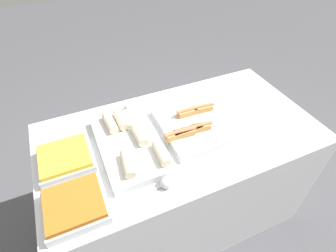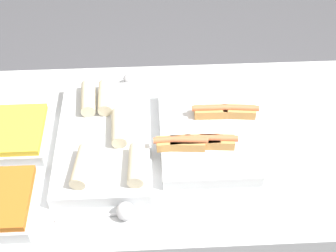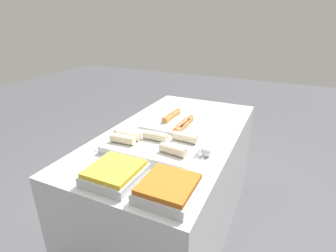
% 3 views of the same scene
% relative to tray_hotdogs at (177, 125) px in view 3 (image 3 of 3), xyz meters
% --- Properties ---
extents(ground_plane, '(12.00, 12.00, 0.00)m').
position_rel_tray_hotdogs_xyz_m(ground_plane, '(-0.06, 0.00, -0.92)').
color(ground_plane, '#4C4C51').
extents(counter, '(1.66, 0.88, 0.89)m').
position_rel_tray_hotdogs_xyz_m(counter, '(-0.06, 0.00, -0.48)').
color(counter, silver).
rests_on(counter, ground_plane).
extents(tray_hotdogs, '(0.39, 0.45, 0.10)m').
position_rel_tray_hotdogs_xyz_m(tray_hotdogs, '(0.00, 0.00, 0.00)').
color(tray_hotdogs, silver).
rests_on(tray_hotdogs, counter).
extents(tray_wraps, '(0.33, 0.56, 0.10)m').
position_rel_tray_hotdogs_xyz_m(tray_wraps, '(-0.37, 0.00, 0.00)').
color(tray_wraps, silver).
rests_on(tray_wraps, counter).
extents(tray_side_front, '(0.27, 0.26, 0.07)m').
position_rel_tray_hotdogs_xyz_m(tray_side_front, '(-0.71, -0.27, 0.00)').
color(tray_side_front, silver).
rests_on(tray_side_front, counter).
extents(tray_side_back, '(0.27, 0.26, 0.07)m').
position_rel_tray_hotdogs_xyz_m(tray_side_back, '(-0.71, 0.03, 0.00)').
color(tray_side_back, silver).
rests_on(tray_side_back, counter).
extents(serving_spoon_near, '(0.25, 0.06, 0.06)m').
position_rel_tray_hotdogs_xyz_m(serving_spoon_near, '(-0.30, -0.31, -0.01)').
color(serving_spoon_near, silver).
rests_on(serving_spoon_near, counter).
extents(serving_spoon_far, '(0.27, 0.06, 0.06)m').
position_rel_tray_hotdogs_xyz_m(serving_spoon_far, '(-0.29, 0.32, -0.01)').
color(serving_spoon_far, silver).
rests_on(serving_spoon_far, counter).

